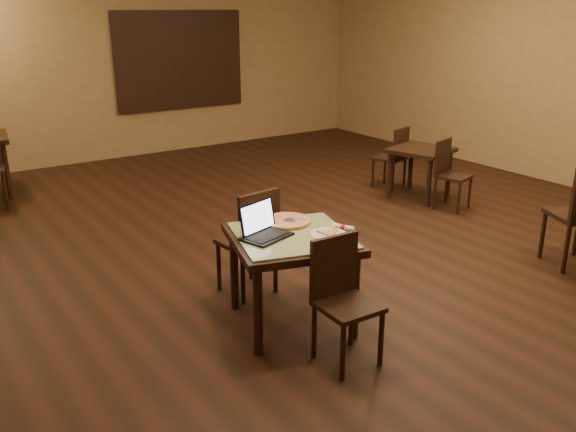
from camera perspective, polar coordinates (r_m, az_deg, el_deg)
ground at (r=6.83m, az=4.48°, el=-1.91°), size 10.00×10.00×0.00m
wall_back at (r=10.77m, az=-12.62°, el=13.65°), size 8.00×0.02×3.00m
wall_right at (r=9.47m, az=24.44°, el=11.74°), size 0.02×10.00×3.00m
mural at (r=10.93m, az=-10.07°, el=14.14°), size 2.34×0.05×1.64m
tiled_table at (r=4.75m, az=0.35°, el=-2.90°), size 1.14×1.14×0.76m
chair_main_near at (r=4.36m, az=5.04°, el=-7.15°), size 0.41×0.41×0.92m
chair_main_far at (r=5.28m, az=-3.37°, el=-1.92°), size 0.47×0.47×0.97m
laptop at (r=4.68m, az=-2.42°, el=-1.08°), size 0.43×0.39×0.25m
plate at (r=4.70m, az=3.81°, el=-1.74°), size 0.28×0.28×0.02m
pizza_slice at (r=4.70m, az=3.81°, el=-1.57°), size 0.28×0.28×0.02m
pizza_pan at (r=4.96m, az=-0.09°, el=-0.60°), size 0.35×0.35×0.01m
pizza_whole at (r=4.96m, az=-0.09°, el=-0.43°), size 0.38×0.38×0.03m
spatula at (r=4.95m, az=0.24°, el=-0.37°), size 0.19×0.24×0.01m
napkin_roll at (r=4.83m, az=5.20°, el=-1.04°), size 0.11×0.18×0.04m
other_table_a at (r=8.24m, az=12.30°, el=5.45°), size 0.88×0.88×0.67m
other_table_a_chair_near at (r=7.92m, az=14.80°, el=4.18°), size 0.46×0.46×0.87m
other_table_a_chair_far at (r=8.62m, az=9.93°, el=5.72°), size 0.46×0.46×0.87m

